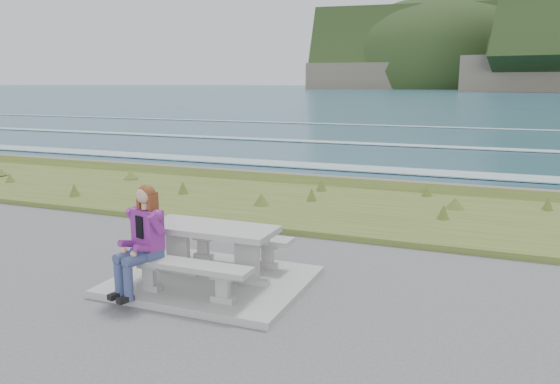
{
  "coord_description": "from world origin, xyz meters",
  "views": [
    {
      "loc": [
        3.57,
        -6.32,
        2.77
      ],
      "look_at": [
        0.53,
        1.2,
        1.14
      ],
      "focal_mm": 35.0,
      "sensor_mm": 36.0,
      "label": 1
    }
  ],
  "objects_px": {
    "picnic_table": "(211,238)",
    "bench_landward": "(185,270)",
    "seated_woman": "(139,255)",
    "bench_seaward": "(235,241)"
  },
  "relations": [
    {
      "from": "bench_seaward",
      "to": "seated_woman",
      "type": "height_order",
      "value": "seated_woman"
    },
    {
      "from": "bench_landward",
      "to": "bench_seaward",
      "type": "distance_m",
      "value": 1.4
    },
    {
      "from": "picnic_table",
      "to": "seated_woman",
      "type": "relative_size",
      "value": 1.29
    },
    {
      "from": "picnic_table",
      "to": "bench_seaward",
      "type": "relative_size",
      "value": 1.0
    },
    {
      "from": "bench_landward",
      "to": "seated_woman",
      "type": "bearing_deg",
      "value": -167.78
    },
    {
      "from": "bench_landward",
      "to": "seated_woman",
      "type": "distance_m",
      "value": 0.63
    },
    {
      "from": "bench_landward",
      "to": "bench_seaward",
      "type": "relative_size",
      "value": 1.0
    },
    {
      "from": "picnic_table",
      "to": "bench_landward",
      "type": "distance_m",
      "value": 0.74
    },
    {
      "from": "bench_landward",
      "to": "bench_seaward",
      "type": "xyz_separation_m",
      "value": [
        0.0,
        1.4,
        0.0
      ]
    },
    {
      "from": "picnic_table",
      "to": "seated_woman",
      "type": "bearing_deg",
      "value": -125.44
    }
  ]
}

